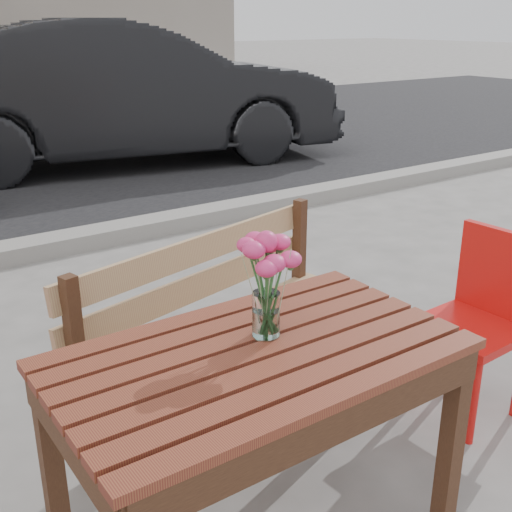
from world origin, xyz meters
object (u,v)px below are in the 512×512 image
Objects in this scene: main_table at (259,386)px; main_vase at (266,272)px; red_chair at (482,311)px; parked_car at (124,93)px.

main_table is 0.32m from main_vase.
main_table is at bearing -86.41° from red_chair.
red_chair is 2.44× the size of main_vase.
red_chair is at bearing -177.75° from parked_car.
main_vase is 5.88m from parked_car.
main_vase is at bearing 171.37° from parked_car.
parked_car is at bearing 168.40° from red_chair.
red_chair is 5.54m from parked_car.
main_vase is (-1.14, -0.07, 0.45)m from red_chair.
main_table is 1.22m from red_chair.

